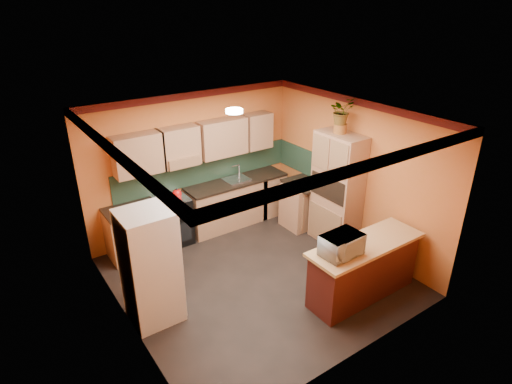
# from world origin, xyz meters

# --- Properties ---
(room_shell) EXTENTS (4.24, 4.24, 2.72)m
(room_shell) POSITION_xyz_m (0.02, 0.28, 2.09)
(room_shell) COLOR black
(room_shell) RESTS_ON ground
(base_cabinets_back) EXTENTS (3.65, 0.60, 0.88)m
(base_cabinets_back) POSITION_xyz_m (-0.01, 1.80, 0.44)
(base_cabinets_back) COLOR #A37C56
(base_cabinets_back) RESTS_ON ground
(countertop_back) EXTENTS (3.65, 0.62, 0.04)m
(countertop_back) POSITION_xyz_m (-0.01, 1.80, 0.90)
(countertop_back) COLOR black
(countertop_back) RESTS_ON base_cabinets_back
(stove) EXTENTS (0.58, 0.58, 0.91)m
(stove) POSITION_xyz_m (-0.64, 1.80, 0.46)
(stove) COLOR black
(stove) RESTS_ON ground
(kettle) EXTENTS (0.19, 0.19, 0.18)m
(kettle) POSITION_xyz_m (-0.54, 1.75, 1.00)
(kettle) COLOR red
(kettle) RESTS_ON stove
(sink) EXTENTS (0.48, 0.40, 0.03)m
(sink) POSITION_xyz_m (0.76, 1.80, 0.94)
(sink) COLOR silver
(sink) RESTS_ON countertop_back
(base_cabinets_right) EXTENTS (0.60, 0.80, 0.88)m
(base_cabinets_right) POSITION_xyz_m (1.80, 0.95, 0.44)
(base_cabinets_right) COLOR #A37C56
(base_cabinets_right) RESTS_ON ground
(countertop_right) EXTENTS (0.62, 0.80, 0.04)m
(countertop_right) POSITION_xyz_m (1.80, 0.95, 0.90)
(countertop_right) COLOR black
(countertop_right) RESTS_ON base_cabinets_right
(fridge) EXTENTS (0.68, 0.66, 1.70)m
(fridge) POSITION_xyz_m (-1.75, 0.06, 0.85)
(fridge) COLOR silver
(fridge) RESTS_ON ground
(pantry) EXTENTS (0.48, 0.90, 2.10)m
(pantry) POSITION_xyz_m (1.85, 0.13, 1.05)
(pantry) COLOR #A37C56
(pantry) RESTS_ON ground
(fern_pot) EXTENTS (0.22, 0.22, 0.16)m
(fern_pot) POSITION_xyz_m (1.85, 0.18, 2.18)
(fern_pot) COLOR #955624
(fern_pot) RESTS_ON pantry
(fern) EXTENTS (0.44, 0.39, 0.45)m
(fern) POSITION_xyz_m (1.85, 0.18, 2.49)
(fern) COLOR #A37C56
(fern) RESTS_ON fern_pot
(breakfast_bar) EXTENTS (1.80, 0.55, 0.88)m
(breakfast_bar) POSITION_xyz_m (1.06, -1.30, 0.44)
(breakfast_bar) COLOR #4D2112
(breakfast_bar) RESTS_ON ground
(bar_top) EXTENTS (1.90, 0.65, 0.05)m
(bar_top) POSITION_xyz_m (1.06, -1.30, 0.91)
(bar_top) COLOR tan
(bar_top) RESTS_ON breakfast_bar
(microwave) EXTENTS (0.58, 0.41, 0.32)m
(microwave) POSITION_xyz_m (0.53, -1.30, 1.09)
(microwave) COLOR silver
(microwave) RESTS_ON bar_top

